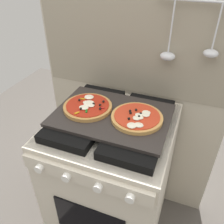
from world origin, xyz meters
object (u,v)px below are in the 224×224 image
at_px(stove, 112,179).
at_px(pizza_right, 137,118).
at_px(baking_tray, 112,115).
at_px(pizza_left, 88,106).

height_order(stove, pizza_right, pizza_right).
distance_m(baking_tray, pizza_right, 0.12).
bearing_deg(stove, pizza_right, -2.01).
xyz_separation_m(stove, baking_tray, (0.00, 0.00, 0.46)).
xyz_separation_m(pizza_left, pizza_right, (0.25, -0.01, -0.00)).
height_order(stove, pizza_left, pizza_left).
relative_size(baking_tray, pizza_left, 2.28).
xyz_separation_m(baking_tray, pizza_right, (0.12, -0.01, 0.02)).
bearing_deg(pizza_left, pizza_right, -2.37).
height_order(baking_tray, pizza_right, pizza_right).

